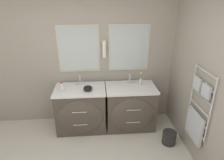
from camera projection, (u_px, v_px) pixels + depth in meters
wall_back at (83, 58)px, 3.78m from camera, size 5.12×0.15×2.60m
wall_right at (201, 77)px, 2.92m from camera, size 0.13×3.88×2.60m
vanity_left at (81, 109)px, 3.75m from camera, size 0.93×0.68×0.84m
vanity_right at (130, 107)px, 3.82m from camera, size 0.93×0.68×0.84m
faucet_left at (80, 81)px, 3.73m from camera, size 0.17×0.12×0.19m
faucet_right at (130, 79)px, 3.79m from camera, size 0.17×0.12×0.19m
toiletry_bottle at (62, 87)px, 3.48m from camera, size 0.05×0.05×0.18m
amenity_bowl at (88, 88)px, 3.52m from camera, size 0.16×0.16×0.10m
flower_vase at (141, 80)px, 3.74m from camera, size 0.05×0.05×0.26m
waste_bin at (169, 137)px, 3.47m from camera, size 0.24×0.24×0.23m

